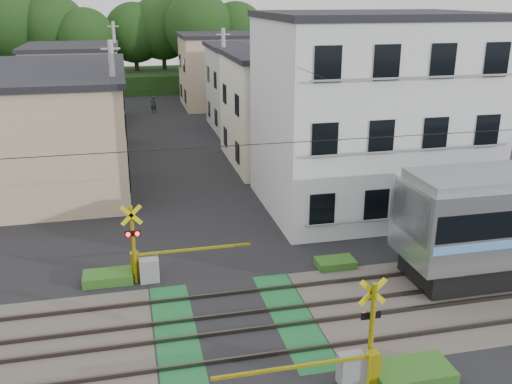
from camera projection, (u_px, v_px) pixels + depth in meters
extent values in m
plane|color=black|center=(235.00, 325.00, 18.28)|extent=(120.00, 120.00, 0.00)
cube|color=#47423A|center=(235.00, 325.00, 18.28)|extent=(120.00, 6.00, 0.00)
cube|color=black|center=(235.00, 324.00, 18.28)|extent=(5.20, 120.00, 0.00)
cube|color=#145126|center=(176.00, 332.00, 17.87)|extent=(1.30, 6.00, 0.00)
cube|color=#145126|center=(292.00, 317.00, 18.68)|extent=(1.30, 6.00, 0.00)
cube|color=#3F3833|center=(248.00, 357.00, 16.51)|extent=(120.00, 0.08, 0.14)
cube|color=#3F3833|center=(238.00, 331.00, 17.80)|extent=(120.00, 0.08, 0.14)
cube|color=#3F3833|center=(232.00, 315.00, 18.72)|extent=(120.00, 0.08, 0.14)
cube|color=#3F3833|center=(225.00, 294.00, 20.01)|extent=(120.00, 0.08, 0.14)
cube|color=black|center=(477.00, 269.00, 21.29)|extent=(2.63, 2.41, 0.66)
cube|color=black|center=(412.00, 212.00, 19.85)|extent=(0.10, 2.64, 1.71)
cylinder|color=yellow|center=(371.00, 334.00, 15.11)|extent=(0.14, 0.14, 3.00)
cube|color=yellow|center=(373.00, 292.00, 14.81)|extent=(0.77, 0.05, 0.77)
cube|color=yellow|center=(373.00, 292.00, 14.81)|extent=(0.77, 0.05, 0.77)
cube|color=black|center=(371.00, 315.00, 15.04)|extent=(0.55, 0.05, 0.20)
sphere|color=#FF0C07|center=(364.00, 315.00, 15.06)|extent=(0.16, 0.16, 0.16)
sphere|color=#FF0C07|center=(376.00, 314.00, 15.13)|extent=(0.16, 0.16, 0.16)
cube|color=gray|center=(351.00, 370.00, 15.35)|extent=(0.70, 0.50, 0.90)
cube|color=yellow|center=(373.00, 370.00, 15.20)|extent=(0.30, 0.30, 1.10)
cube|color=yellow|center=(292.00, 367.00, 14.57)|extent=(4.20, 0.08, 0.08)
cylinder|color=yellow|center=(134.00, 245.00, 20.47)|extent=(0.14, 0.14, 3.00)
cube|color=yellow|center=(131.00, 215.00, 19.98)|extent=(0.77, 0.05, 0.77)
cube|color=yellow|center=(131.00, 215.00, 19.98)|extent=(0.77, 0.05, 0.77)
cube|color=black|center=(133.00, 234.00, 20.21)|extent=(0.55, 0.05, 0.20)
sphere|color=#FF0C07|center=(128.00, 235.00, 20.12)|extent=(0.16, 0.16, 0.16)
sphere|color=#FF0C07|center=(137.00, 234.00, 20.19)|extent=(0.16, 0.16, 0.16)
cube|color=gray|center=(149.00, 270.00, 20.92)|extent=(0.70, 0.50, 0.90)
cube|color=yellow|center=(135.00, 266.00, 21.01)|extent=(0.30, 0.30, 1.10)
cube|color=yellow|center=(195.00, 249.00, 21.34)|extent=(4.20, 0.08, 0.08)
cube|color=silver|center=(370.00, 116.00, 27.37)|extent=(10.00, 8.00, 9.00)
cube|color=black|center=(376.00, 15.00, 25.85)|extent=(10.20, 8.16, 0.30)
cube|color=black|center=(322.00, 210.00, 23.85)|extent=(1.10, 0.06, 1.40)
cube|color=black|center=(376.00, 205.00, 24.37)|extent=(1.10, 0.06, 1.40)
cube|color=black|center=(428.00, 201.00, 24.89)|extent=(1.10, 0.06, 1.40)
cube|color=black|center=(478.00, 197.00, 25.41)|extent=(1.10, 0.06, 1.40)
cube|color=gray|center=(404.00, 218.00, 24.63)|extent=(9.00, 0.06, 0.08)
cube|color=black|center=(325.00, 140.00, 22.87)|extent=(1.10, 0.06, 1.40)
cube|color=black|center=(381.00, 137.00, 23.39)|extent=(1.10, 0.06, 1.40)
cube|color=black|center=(436.00, 134.00, 23.91)|extent=(1.10, 0.06, 1.40)
cube|color=black|center=(487.00, 131.00, 24.43)|extent=(1.10, 0.06, 1.40)
cube|color=gray|center=(411.00, 150.00, 23.65)|extent=(9.00, 0.06, 0.08)
cube|color=black|center=(328.00, 64.00, 21.89)|extent=(1.10, 0.06, 1.40)
cube|color=black|center=(387.00, 62.00, 22.41)|extent=(1.10, 0.06, 1.40)
cube|color=black|center=(443.00, 61.00, 22.93)|extent=(1.10, 0.06, 1.40)
cube|color=black|center=(497.00, 59.00, 23.45)|extent=(1.10, 0.06, 1.40)
cube|color=gray|center=(417.00, 78.00, 22.67)|extent=(9.00, 0.06, 0.08)
cube|color=tan|center=(55.00, 141.00, 28.80)|extent=(7.00, 7.00, 6.00)
cube|color=black|center=(48.00, 79.00, 27.77)|extent=(7.35, 7.35, 0.30)
cube|color=black|center=(130.00, 179.00, 28.50)|extent=(0.06, 1.00, 1.20)
cube|color=black|center=(128.00, 160.00, 31.72)|extent=(0.06, 1.00, 1.20)
cube|color=black|center=(126.00, 124.00, 27.59)|extent=(0.06, 1.00, 1.20)
cube|color=black|center=(125.00, 110.00, 30.81)|extent=(0.06, 1.00, 1.20)
cube|color=silver|center=(287.00, 110.00, 35.24)|extent=(7.00, 8.00, 6.50)
cube|color=black|center=(288.00, 54.00, 34.13)|extent=(7.35, 8.40, 0.30)
cube|color=black|center=(237.00, 153.00, 33.28)|extent=(0.06, 1.00, 1.20)
cube|color=black|center=(225.00, 137.00, 36.97)|extent=(0.06, 1.00, 1.20)
cube|color=black|center=(237.00, 105.00, 32.37)|extent=(0.06, 1.00, 1.20)
cube|color=black|center=(225.00, 94.00, 36.05)|extent=(0.06, 1.00, 1.20)
cube|color=silver|center=(61.00, 111.00, 37.02)|extent=(8.00, 7.00, 5.80)
cube|color=black|center=(56.00, 63.00, 36.02)|extent=(8.40, 7.35, 0.30)
cube|color=black|center=(127.00, 138.00, 36.79)|extent=(0.06, 1.00, 1.20)
cube|color=black|center=(126.00, 126.00, 40.01)|extent=(0.06, 1.00, 1.20)
cube|color=black|center=(123.00, 94.00, 35.87)|extent=(0.06, 1.00, 1.20)
cube|color=black|center=(123.00, 86.00, 39.09)|extent=(0.06, 1.00, 1.20)
cube|color=#B3B6B9|center=(256.00, 88.00, 44.58)|extent=(7.00, 7.00, 6.20)
cube|color=black|center=(256.00, 46.00, 43.52)|extent=(7.35, 7.35, 0.30)
cube|color=black|center=(216.00, 118.00, 42.81)|extent=(0.06, 1.00, 1.20)
cube|color=black|center=(209.00, 109.00, 46.03)|extent=(0.06, 1.00, 1.20)
cube|color=black|center=(215.00, 80.00, 41.89)|extent=(0.06, 1.00, 1.20)
cube|color=black|center=(208.00, 74.00, 45.11)|extent=(0.06, 1.00, 1.20)
cube|color=beige|center=(75.00, 86.00, 46.23)|extent=(7.00, 8.00, 6.00)
cube|color=black|center=(71.00, 46.00, 45.20)|extent=(7.35, 8.40, 0.30)
cube|color=black|center=(121.00, 110.00, 45.70)|extent=(0.06, 1.00, 1.20)
cube|color=black|center=(121.00, 101.00, 49.38)|extent=(0.06, 1.00, 1.20)
cube|color=black|center=(118.00, 74.00, 44.78)|extent=(0.06, 1.00, 1.20)
cube|color=black|center=(118.00, 68.00, 48.47)|extent=(0.06, 1.00, 1.20)
cube|color=tan|center=(225.00, 72.00, 53.60)|extent=(8.00, 7.00, 6.40)
cube|color=black|center=(225.00, 35.00, 52.51)|extent=(8.40, 7.35, 0.30)
cube|color=black|center=(185.00, 96.00, 51.76)|extent=(0.06, 1.00, 1.20)
cube|color=black|center=(181.00, 90.00, 54.98)|extent=(0.06, 1.00, 1.20)
cube|color=black|center=(184.00, 65.00, 50.84)|extent=(0.06, 1.00, 1.20)
cube|color=black|center=(180.00, 61.00, 54.06)|extent=(0.06, 1.00, 1.20)
cube|color=#1A3812|center=(150.00, 80.00, 63.99)|extent=(40.00, 10.00, 2.00)
cylinder|color=#332114|center=(13.00, 67.00, 60.85)|extent=(0.50, 0.50, 5.55)
sphere|color=#1A3812|center=(7.00, 23.00, 59.40)|extent=(7.78, 7.78, 7.78)
cylinder|color=#332114|center=(58.00, 68.00, 61.67)|extent=(0.50, 0.50, 5.12)
sphere|color=#1A3812|center=(53.00, 29.00, 60.33)|extent=(7.16, 7.16, 7.16)
cylinder|color=#332114|center=(89.00, 72.00, 60.91)|extent=(0.50, 0.50, 4.43)
sphere|color=#1A3812|center=(85.00, 38.00, 59.75)|extent=(6.20, 6.20, 6.20)
cylinder|color=#332114|center=(137.00, 67.00, 64.09)|extent=(0.50, 0.50, 4.68)
sphere|color=#1A3812|center=(135.00, 33.00, 62.87)|extent=(6.55, 6.55, 6.55)
cylinder|color=#332114|center=(164.00, 65.00, 64.65)|extent=(0.50, 0.50, 5.09)
sphere|color=#1A3812|center=(162.00, 27.00, 63.32)|extent=(7.13, 7.13, 7.13)
cylinder|color=#332114|center=(200.00, 67.00, 62.22)|extent=(0.50, 0.50, 5.24)
sphere|color=#1A3812|center=(198.00, 27.00, 60.84)|extent=(7.34, 7.34, 7.34)
cylinder|color=#332114|center=(236.00, 67.00, 64.15)|extent=(0.50, 0.50, 4.71)
sphere|color=#1A3812|center=(236.00, 32.00, 62.91)|extent=(6.60, 6.60, 6.60)
cylinder|color=#332114|center=(282.00, 72.00, 62.32)|extent=(0.50, 0.50, 4.15)
sphere|color=#1A3812|center=(283.00, 40.00, 61.23)|extent=(5.81, 5.81, 5.81)
cube|color=black|center=(404.00, 136.00, 18.83)|extent=(60.00, 0.02, 0.02)
cylinder|color=#A5A5A0|center=(117.00, 123.00, 28.22)|extent=(0.26, 0.26, 8.00)
cube|color=#A5A5A0|center=(111.00, 49.00, 27.04)|extent=(0.90, 0.08, 0.08)
cylinder|color=#A5A5A0|center=(224.00, 90.00, 37.99)|extent=(0.26, 0.26, 8.00)
cube|color=#A5A5A0|center=(223.00, 34.00, 36.82)|extent=(0.90, 0.08, 0.08)
cylinder|color=#A5A5A0|center=(117.00, 71.00, 47.55)|extent=(0.26, 0.26, 8.00)
cube|color=#A5A5A0|center=(113.00, 26.00, 46.37)|extent=(0.90, 0.08, 0.08)
cube|color=black|center=(112.00, 38.00, 36.77)|extent=(0.02, 42.00, 0.02)
cube|color=black|center=(219.00, 36.00, 38.26)|extent=(0.02, 42.00, 0.02)
imported|color=#2A3035|center=(153.00, 104.00, 51.02)|extent=(0.59, 0.43, 1.50)
cube|color=#2D5E1E|center=(412.00, 373.00, 15.61)|extent=(2.20, 1.20, 0.40)
cube|color=#2D5E1E|center=(108.00, 277.00, 20.96)|extent=(1.80, 1.00, 0.36)
cube|color=#2D5E1E|center=(335.00, 263.00, 22.16)|extent=(1.50, 0.90, 0.30)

